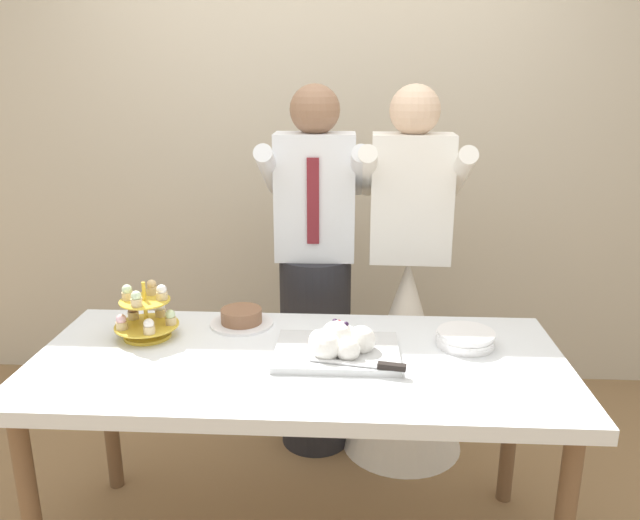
{
  "coord_description": "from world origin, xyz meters",
  "views": [
    {
      "loc": [
        0.18,
        -1.89,
        1.68
      ],
      "look_at": [
        0.06,
        0.15,
        1.07
      ],
      "focal_mm": 34.55,
      "sensor_mm": 36.0,
      "label": 1
    }
  ],
  "objects": [
    {
      "name": "plate_stack",
      "position": [
        0.58,
        0.13,
        0.8
      ],
      "size": [
        0.2,
        0.2,
        0.05
      ],
      "color": "white",
      "rests_on": "dessert_table"
    },
    {
      "name": "person_bride",
      "position": [
        0.42,
        0.7,
        0.58
      ],
      "size": [
        0.56,
        0.56,
        1.66
      ],
      "color": "white",
      "rests_on": "ground_plane"
    },
    {
      "name": "rear_wall",
      "position": [
        0.0,
        1.46,
        1.45
      ],
      "size": [
        5.2,
        0.1,
        2.9
      ],
      "primitive_type": "cube",
      "color": "beige",
      "rests_on": "ground_plane"
    },
    {
      "name": "main_cake_tray",
      "position": [
        0.13,
        0.02,
        0.82
      ],
      "size": [
        0.43,
        0.32,
        0.13
      ],
      "color": "silver",
      "rests_on": "dessert_table"
    },
    {
      "name": "person_groom",
      "position": [
        0.01,
        0.71,
        0.75
      ],
      "size": [
        0.46,
        0.49,
        1.66
      ],
      "color": "#232328",
      "rests_on": "ground_plane"
    },
    {
      "name": "cupcake_stand",
      "position": [
        -0.56,
        0.14,
        0.86
      ],
      "size": [
        0.23,
        0.23,
        0.21
      ],
      "color": "gold",
      "rests_on": "dessert_table"
    },
    {
      "name": "round_cake",
      "position": [
        -0.24,
        0.28,
        0.8
      ],
      "size": [
        0.24,
        0.24,
        0.06
      ],
      "color": "white",
      "rests_on": "dessert_table"
    },
    {
      "name": "dessert_table",
      "position": [
        0.0,
        0.0,
        0.7
      ],
      "size": [
        1.8,
        0.8,
        0.78
      ],
      "color": "silver",
      "rests_on": "ground_plane"
    }
  ]
}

